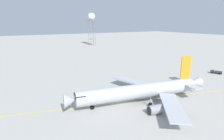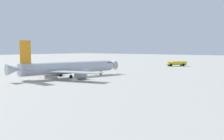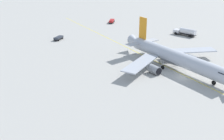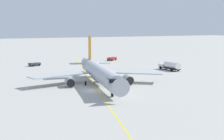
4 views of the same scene
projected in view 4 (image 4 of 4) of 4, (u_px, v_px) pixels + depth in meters
ground_plane at (93, 91)px, 75.49m from camera, size 600.00×600.00×0.00m
airliner_main at (100, 74)px, 81.26m from camera, size 39.33×33.83×11.65m
fuel_tanker_truck at (170, 66)px, 108.73m from camera, size 8.95×3.39×2.87m
baggage_truck_truck at (34, 64)px, 119.97m from camera, size 3.46×4.64×1.22m
ops_pickup_truck at (112, 58)px, 138.80m from camera, size 4.55×5.26×1.41m
taxiway_centreline at (95, 85)px, 82.03m from camera, size 147.51×39.04×0.01m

